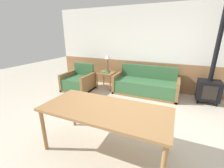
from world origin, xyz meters
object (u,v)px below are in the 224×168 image
at_px(table_lamp, 108,58).
at_px(dining_table, 105,113).
at_px(armchair, 79,82).
at_px(side_table, 107,75).
at_px(wood_stove, 210,84).
at_px(couch, 145,86).

distance_m(table_lamp, dining_table, 3.14).
bearing_deg(armchair, side_table, 24.57).
bearing_deg(wood_stove, table_lamp, 179.19).
height_order(couch, table_lamp, table_lamp).
height_order(table_lamp, wood_stove, wood_stove).
xyz_separation_m(table_lamp, dining_table, (1.29, -2.84, -0.36)).
bearing_deg(dining_table, wood_stove, 57.30).
xyz_separation_m(couch, armchair, (-2.17, -0.54, -0.00)).
bearing_deg(couch, wood_stove, 2.75).
xyz_separation_m(armchair, dining_table, (2.09, -2.17, 0.44)).
xyz_separation_m(side_table, dining_table, (1.29, -2.74, 0.22)).
distance_m(side_table, wood_stove, 3.09).
distance_m(armchair, dining_table, 3.05).
xyz_separation_m(armchair, wood_stove, (3.88, 0.62, 0.28)).
height_order(armchair, dining_table, armchair).
xyz_separation_m(armchair, side_table, (0.80, 0.56, 0.22)).
bearing_deg(wood_stove, side_table, -179.00).
distance_m(side_table, dining_table, 3.04).
bearing_deg(wood_stove, dining_table, -122.70).
bearing_deg(side_table, wood_stove, 1.00).
distance_m(armchair, side_table, 1.00).
height_order(couch, side_table, couch).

